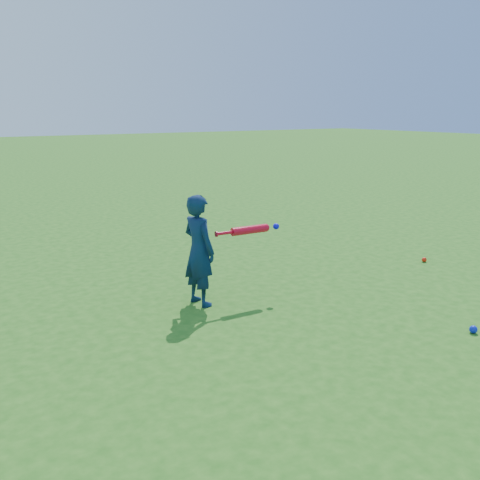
{
  "coord_description": "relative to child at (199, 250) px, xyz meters",
  "views": [
    {
      "loc": [
        -2.65,
        -4.23,
        2.04
      ],
      "look_at": [
        0.47,
        0.52,
        0.65
      ],
      "focal_mm": 40.0,
      "sensor_mm": 36.0,
      "label": 1
    }
  ],
  "objects": [
    {
      "name": "ground_ball_red",
      "position": [
        3.36,
        -0.27,
        -0.56
      ],
      "size": [
        0.07,
        0.07,
        0.07
      ],
      "primitive_type": "sphere",
      "color": "red",
      "rests_on": "ground"
    },
    {
      "name": "bat_swing",
      "position": [
        0.62,
        -0.08,
        0.17
      ],
      "size": [
        0.8,
        0.11,
        0.09
      ],
      "rotation": [
        0.0,
        0.0,
        -0.05
      ],
      "color": "red",
      "rests_on": "ground"
    },
    {
      "name": "ground",
      "position": [
        0.03,
        -0.55,
        -0.59
      ],
      "size": [
        80.0,
        80.0,
        0.0
      ],
      "primitive_type": "plane",
      "color": "#236117",
      "rests_on": "ground"
    },
    {
      "name": "child",
      "position": [
        0.0,
        0.0,
        0.0
      ],
      "size": [
        0.34,
        0.47,
        1.19
      ],
      "primitive_type": "imported",
      "rotation": [
        0.0,
        0.0,
        1.72
      ],
      "color": "#0E2143",
      "rests_on": "ground"
    },
    {
      "name": "ground_ball_blue",
      "position": [
        1.76,
        -2.09,
        -0.56
      ],
      "size": [
        0.07,
        0.07,
        0.07
      ],
      "primitive_type": "sphere",
      "color": "#0B1EC4",
      "rests_on": "ground"
    }
  ]
}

